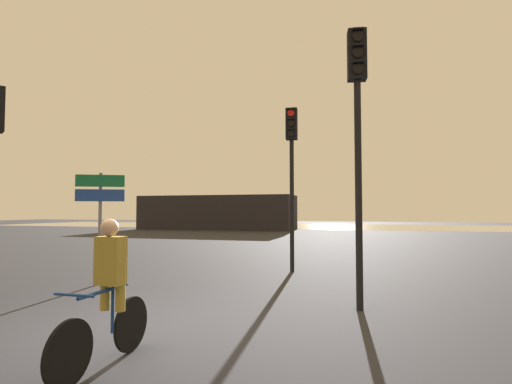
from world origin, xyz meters
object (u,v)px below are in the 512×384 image
traffic_light_center (292,158)px  cyclist (108,291)px  traffic_light_near_right (358,115)px  direction_sign_post (100,207)px  distant_building (217,213)px

traffic_light_center → cyclist: bearing=80.5°
traffic_light_center → cyclist: traffic_light_center is taller
traffic_light_near_right → direction_sign_post: size_ratio=1.89×
traffic_light_center → direction_sign_post: traffic_light_center is taller
distant_building → traffic_light_near_right: size_ratio=2.92×
traffic_light_near_right → traffic_light_center: (-1.95, 3.94, -0.18)m
distant_building → direction_sign_post: size_ratio=5.51×
traffic_light_near_right → cyclist: traffic_light_near_right is taller
traffic_light_center → direction_sign_post: 5.24m
direction_sign_post → cyclist: direction_sign_post is taller
traffic_light_center → cyclist: size_ratio=2.71×
traffic_light_near_right → direction_sign_post: traffic_light_near_right is taller
distant_building → traffic_light_near_right: (13.54, -27.13, 1.84)m
distant_building → cyclist: size_ratio=8.38×
traffic_light_center → traffic_light_near_right: bearing=112.1°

